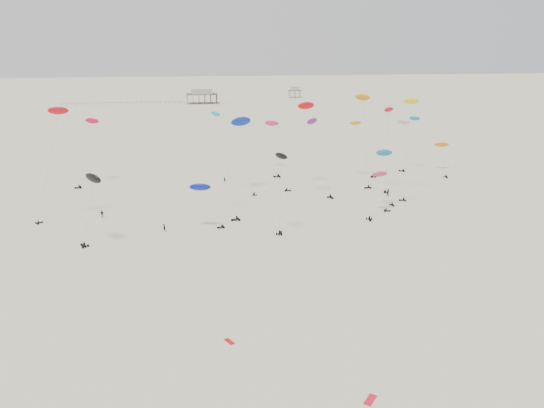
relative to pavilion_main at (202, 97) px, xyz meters
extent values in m
plane|color=beige|center=(10.00, -150.00, -4.22)|extent=(900.00, 900.00, 0.00)
cube|color=brown|center=(0.00, 0.00, 1.93)|extent=(21.00, 13.00, 0.30)
cube|color=silver|center=(0.00, 0.00, 3.68)|extent=(14.00, 8.40, 3.20)
cube|color=#B2B2AD|center=(0.00, 0.00, 5.43)|extent=(15.00, 9.00, 0.30)
cube|color=brown|center=(70.00, 30.00, 0.93)|extent=(9.00, 7.00, 0.30)
cube|color=silver|center=(70.00, 30.00, 2.28)|extent=(5.60, 4.20, 2.40)
cube|color=#B2B2AD|center=(70.00, 30.00, 3.63)|extent=(6.00, 4.50, 0.30)
cube|color=black|center=(-52.00, 0.00, -2.77)|extent=(80.00, 0.10, 0.10)
cylinder|color=gray|center=(72.11, -213.85, -0.29)|extent=(0.03, 0.03, 14.06)
ellipsoid|color=orange|center=(73.82, -207.87, 3.82)|extent=(5.00, 3.20, 2.29)
cylinder|color=gray|center=(46.74, -230.65, 6.90)|extent=(0.03, 0.03, 21.69)
ellipsoid|color=red|center=(47.45, -228.05, 18.02)|extent=(3.71, 2.82, 1.72)
cylinder|color=gray|center=(62.82, -206.87, 3.91)|extent=(0.03, 0.03, 17.05)
ellipsoid|color=#198CBB|center=(65.57, -203.68, 11.96)|extent=(3.62, 3.31, 1.76)
cylinder|color=gray|center=(36.46, -251.67, 0.35)|extent=(0.03, 0.03, 12.03)
ellipsoid|color=#E7366F|center=(38.84, -247.68, 4.87)|extent=(4.05, 2.09, 1.95)
cylinder|color=gray|center=(42.20, -244.75, 2.53)|extent=(0.03, 0.03, 12.63)
ellipsoid|color=#167AAB|center=(40.90, -244.13, 9.41)|extent=(4.28, 2.15, 2.00)
cylinder|color=gray|center=(12.15, -260.12, 4.11)|extent=(0.03, 0.03, 15.64)
ellipsoid|color=black|center=(12.55, -258.31, 12.36)|extent=(3.31, 3.85, 1.81)
cylinder|color=gray|center=(27.66, -232.78, 5.57)|extent=(0.03, 0.03, 19.96)
ellipsoid|color=purple|center=(25.69, -229.14, 15.44)|extent=(4.47, 4.23, 2.18)
cylinder|color=gray|center=(45.61, -214.20, 3.96)|extent=(0.03, 0.03, 16.44)
ellipsoid|color=#F7AB14|center=(43.04, -212.07, 12.13)|extent=(3.73, 1.74, 1.84)
cylinder|color=gray|center=(-27.78, -261.72, 2.45)|extent=(0.03, 0.03, 12.57)
ellipsoid|color=black|center=(-26.52, -260.02, 9.30)|extent=(4.98, 5.19, 2.57)
cylinder|color=gray|center=(50.41, -235.52, 8.06)|extent=(0.03, 0.03, 26.80)
ellipsoid|color=#F9F415|center=(53.08, -229.40, 20.46)|extent=(4.47, 1.97, 2.12)
cylinder|color=gray|center=(-2.85, -254.93, 0.23)|extent=(0.03, 0.03, 9.08)
ellipsoid|color=#0C1FA6|center=(-5.02, -253.80, 4.91)|extent=(5.06, 2.83, 2.38)
cylinder|color=gray|center=(43.04, -246.62, 6.34)|extent=(0.03, 0.03, 21.55)
ellipsoid|color=silver|center=(45.67, -243.44, 16.89)|extent=(3.48, 3.06, 1.66)
cylinder|color=gray|center=(-37.28, -211.84, 4.71)|extent=(0.03, 0.03, 19.08)
ellipsoid|color=#ED103C|center=(-35.36, -207.36, 13.74)|extent=(5.03, 3.86, 2.30)
cylinder|color=gray|center=(43.24, -221.84, 7.95)|extent=(0.03, 0.03, 26.33)
ellipsoid|color=orange|center=(43.89, -215.35, 20.22)|extent=(4.62, 4.10, 2.25)
cylinder|color=gray|center=(22.76, -223.21, 6.94)|extent=(0.03, 0.03, 23.98)
ellipsoid|color=red|center=(26.16, -218.56, 18.39)|extent=(5.50, 3.10, 2.58)
cylinder|color=gray|center=(8.36, -226.60, 5.07)|extent=(0.03, 0.03, 19.30)
ellipsoid|color=#0D2EB5|center=(7.08, -222.49, 14.82)|extent=(6.62, 4.68, 3.08)
cylinder|color=gray|center=(-39.27, -243.71, 8.14)|extent=(0.03, 0.03, 25.02)
ellipsoid|color=red|center=(-36.53, -240.45, 20.75)|extent=(4.79, 2.15, 2.37)
cylinder|color=gray|center=(19.20, -204.21, 3.03)|extent=(0.03, 0.03, 19.67)
ellipsoid|color=#D8327E|center=(19.40, -196.79, 10.37)|extent=(5.25, 4.09, 2.43)
cylinder|color=gray|center=(1.21, -246.33, 7.73)|extent=(0.03, 0.03, 24.67)
ellipsoid|color=#1CC3D9|center=(-0.60, -241.41, 19.51)|extent=(3.14, 3.68, 1.70)
imported|color=black|center=(-13.19, -256.23, -4.22)|extent=(0.88, 0.86, 2.01)
imported|color=black|center=(45.59, -236.59, -4.22)|extent=(1.18, 0.75, 2.32)
imported|color=black|center=(-28.37, -244.29, -4.22)|extent=(1.23, 0.68, 2.07)
imported|color=black|center=(2.54, -215.39, -4.22)|extent=(0.75, 0.57, 1.90)
cube|color=red|center=(13.36, -318.49, -4.22)|extent=(2.09, 2.27, 0.08)
cube|color=#B40B0D|center=(-2.08, -303.50, -4.22)|extent=(1.52, 1.90, 0.07)
camera|label=1|loc=(-5.59, -368.71, 35.81)|focal=35.00mm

